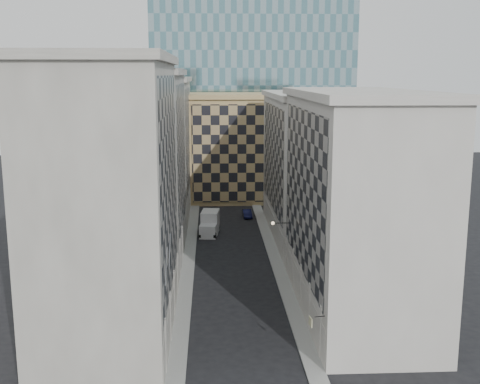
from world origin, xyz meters
name	(u,v)px	position (x,y,z in m)	size (l,w,h in m)	color
sidewalk_west	(189,262)	(-5.25, 30.00, 0.07)	(1.50, 100.00, 0.15)	gray
sidewalk_east	(276,260)	(5.25, 30.00, 0.07)	(1.50, 100.00, 0.15)	gray
bldg_left_a	(112,198)	(-10.88, 11.00, 11.82)	(10.80, 22.80, 23.70)	gray
bldg_left_b	(141,165)	(-10.88, 33.00, 11.32)	(10.80, 22.80, 22.70)	gray
bldg_left_c	(157,148)	(-10.88, 55.00, 10.83)	(10.80, 22.80, 21.70)	gray
bldg_right_a	(355,203)	(10.88, 15.00, 10.32)	(10.80, 26.80, 20.70)	#B2ACA4
bldg_right_b	(308,165)	(10.89, 42.00, 9.85)	(10.80, 28.80, 19.70)	#B2ACA4
tan_block	(236,146)	(2.00, 67.90, 9.44)	(16.80, 14.80, 18.80)	tan
church_tower	(222,49)	(0.00, 82.00, 26.95)	(7.20, 7.20, 51.50)	#322E27
flagpoles_left	(168,258)	(-5.90, 6.00, 8.00)	(0.10, 6.33, 2.33)	gray
bracket_lamp	(275,223)	(4.38, 24.00, 6.20)	(1.98, 0.36, 0.36)	black
box_truck	(210,224)	(-2.73, 42.99, 1.37)	(2.96, 5.96, 3.15)	silver
dark_car	(247,213)	(3.14, 52.63, 0.62)	(1.32, 3.77, 1.24)	black
shop_sign	(311,321)	(4.96, 3.00, 3.84)	(1.19, 0.71, 0.79)	black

